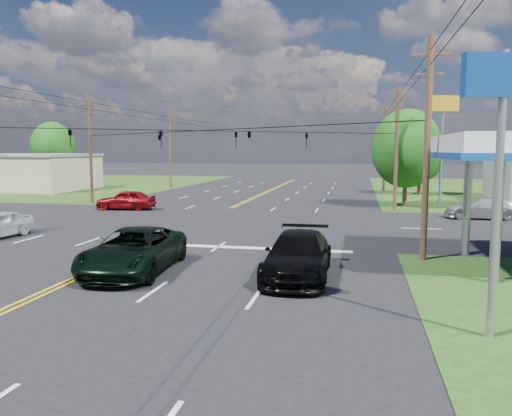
% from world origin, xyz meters
% --- Properties ---
extents(ground, '(280.00, 280.00, 0.00)m').
position_xyz_m(ground, '(0.00, 12.00, 0.00)').
color(ground, black).
rests_on(ground, ground).
extents(grass_nw, '(46.00, 48.00, 0.03)m').
position_xyz_m(grass_nw, '(-35.00, 44.00, 0.00)').
color(grass_nw, '#213C13').
rests_on(grass_nw, ground).
extents(stop_bar, '(10.00, 0.50, 0.02)m').
position_xyz_m(stop_bar, '(5.00, 4.00, 0.00)').
color(stop_bar, silver).
rests_on(stop_bar, ground).
extents(retail_nw, '(16.00, 11.00, 4.00)m').
position_xyz_m(retail_nw, '(-30.00, 34.00, 2.00)').
color(retail_nw, tan).
rests_on(retail_nw, ground).
extents(pole_se, '(1.60, 0.28, 9.50)m').
position_xyz_m(pole_se, '(13.00, 3.00, 4.92)').
color(pole_se, '#42281C').
rests_on(pole_se, ground).
extents(pole_nw, '(1.60, 0.28, 9.50)m').
position_xyz_m(pole_nw, '(-13.00, 21.00, 4.92)').
color(pole_nw, '#42281C').
rests_on(pole_nw, ground).
extents(pole_ne, '(1.60, 0.28, 9.50)m').
position_xyz_m(pole_ne, '(13.00, 21.00, 4.92)').
color(pole_ne, '#42281C').
rests_on(pole_ne, ground).
extents(pole_left_far, '(1.60, 0.28, 10.00)m').
position_xyz_m(pole_left_far, '(-13.00, 40.00, 5.17)').
color(pole_left_far, '#42281C').
rests_on(pole_left_far, ground).
extents(pole_right_far, '(1.60, 0.28, 10.00)m').
position_xyz_m(pole_right_far, '(13.00, 40.00, 5.17)').
color(pole_right_far, '#42281C').
rests_on(pole_right_far, ground).
extents(span_wire_signals, '(26.00, 18.00, 1.13)m').
position_xyz_m(span_wire_signals, '(0.00, 12.00, 6.00)').
color(span_wire_signals, black).
rests_on(span_wire_signals, ground).
extents(power_lines, '(26.04, 100.00, 0.64)m').
position_xyz_m(power_lines, '(0.00, 10.00, 8.60)').
color(power_lines, black).
rests_on(power_lines, ground).
extents(tree_right_a, '(5.70, 5.70, 8.18)m').
position_xyz_m(tree_right_a, '(14.00, 24.00, 4.87)').
color(tree_right_a, '#42281C').
rests_on(tree_right_a, ground).
extents(tree_right_b, '(4.94, 4.94, 7.09)m').
position_xyz_m(tree_right_b, '(16.50, 36.00, 4.22)').
color(tree_right_b, '#42281C').
rests_on(tree_right_b, ground).
extents(tree_far_l, '(6.08, 6.08, 8.72)m').
position_xyz_m(tree_far_l, '(-32.00, 44.00, 5.19)').
color(tree_far_l, '#42281C').
rests_on(tree_far_l, ground).
extents(pickup_dkgreen, '(3.19, 6.25, 1.69)m').
position_xyz_m(pickup_dkgreen, '(1.65, -1.51, 0.85)').
color(pickup_dkgreen, black).
rests_on(pickup_dkgreen, ground).
extents(suv_black, '(2.40, 5.76, 1.66)m').
position_xyz_m(suv_black, '(8.04, -1.02, 0.83)').
color(suv_black, black).
rests_on(suv_black, ground).
extents(sedan_red, '(4.84, 2.41, 1.58)m').
position_xyz_m(sedan_red, '(-8.03, 17.50, 0.79)').
color(sedan_red, maroon).
rests_on(sedan_red, ground).
extents(sedan_far, '(5.11, 2.13, 1.48)m').
position_xyz_m(sedan_far, '(18.71, 17.50, 0.74)').
color(sedan_far, '#B9B9BE').
rests_on(sedan_far, ground).
extents(polesign_se, '(2.05, 0.93, 7.11)m').
position_xyz_m(polesign_se, '(13.54, -6.14, 5.50)').
color(polesign_se, '#A5A5AA').
rests_on(polesign_se, ground).
extents(polesign_ne, '(2.48, 0.87, 9.12)m').
position_xyz_m(polesign_ne, '(16.76, 23.83, 7.24)').
color(polesign_ne, '#A5A5AA').
rests_on(polesign_ne, ground).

